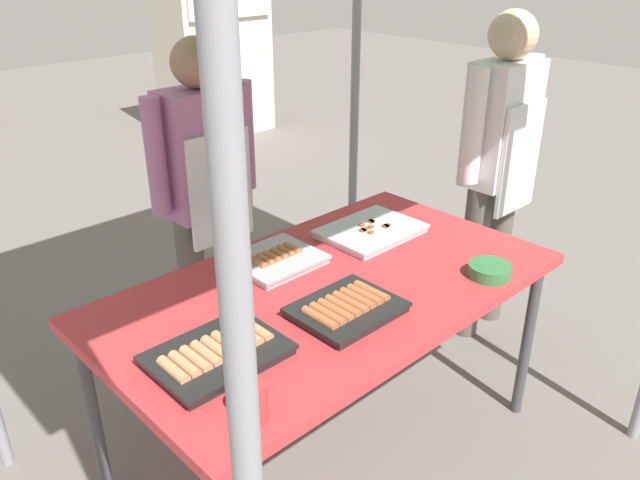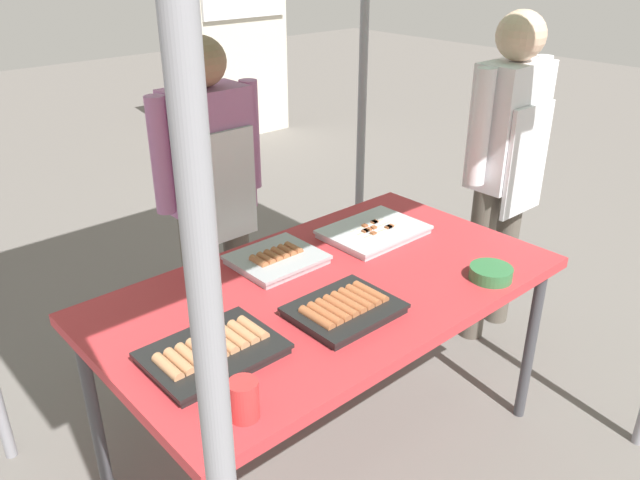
# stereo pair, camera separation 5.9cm
# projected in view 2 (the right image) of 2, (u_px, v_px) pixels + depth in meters

# --- Properties ---
(ground_plane) EXTENTS (18.00, 18.00, 0.00)m
(ground_plane) POSITION_uv_depth(u_px,v_px,m) (328.00, 448.00, 2.51)
(ground_plane) COLOR #66605B
(stall_table) EXTENTS (1.60, 0.90, 0.75)m
(stall_table) POSITION_uv_depth(u_px,v_px,m) (330.00, 297.00, 2.21)
(stall_table) COLOR #C63338
(stall_table) RESTS_ON ground
(tray_grilled_sausages) EXTENTS (0.31, 0.27, 0.05)m
(tray_grilled_sausages) POSITION_uv_depth(u_px,v_px,m) (277.00, 259.00, 2.32)
(tray_grilled_sausages) COLOR #ADADB2
(tray_grilled_sausages) RESTS_ON stall_table
(tray_meat_skewers) EXTENTS (0.39, 0.29, 0.04)m
(tray_meat_skewers) POSITION_uv_depth(u_px,v_px,m) (374.00, 232.00, 2.53)
(tray_meat_skewers) COLOR silver
(tray_meat_skewers) RESTS_ON stall_table
(tray_pork_links) EXTENTS (0.33, 0.27, 0.05)m
(tray_pork_links) POSITION_uv_depth(u_px,v_px,m) (344.00, 309.00, 2.00)
(tray_pork_links) COLOR black
(tray_pork_links) RESTS_ON stall_table
(tray_spring_rolls) EXTENTS (0.37, 0.28, 0.05)m
(tray_spring_rolls) POSITION_uv_depth(u_px,v_px,m) (213.00, 352.00, 1.80)
(tray_spring_rolls) COLOR black
(tray_spring_rolls) RESTS_ON stall_table
(condiment_bowl) EXTENTS (0.15, 0.15, 0.05)m
(condiment_bowl) POSITION_uv_depth(u_px,v_px,m) (491.00, 273.00, 2.21)
(condiment_bowl) COLOR #33723F
(condiment_bowl) RESTS_ON stall_table
(drink_cup_near_edge) EXTENTS (0.08, 0.08, 0.11)m
(drink_cup_near_edge) POSITION_uv_depth(u_px,v_px,m) (244.00, 400.00, 1.56)
(drink_cup_near_edge) COLOR red
(drink_cup_near_edge) RESTS_ON stall_table
(vendor_woman) EXTENTS (0.52, 0.22, 1.49)m
(vendor_woman) POSITION_uv_depth(u_px,v_px,m) (211.00, 184.00, 2.72)
(vendor_woman) COLOR #595147
(vendor_woman) RESTS_ON ground
(customer_nearby) EXTENTS (0.52, 0.23, 1.56)m
(customer_nearby) POSITION_uv_depth(u_px,v_px,m) (506.00, 157.00, 2.90)
(customer_nearby) COLOR #595147
(customer_nearby) RESTS_ON ground
(neighbor_stall_left) EXTENTS (1.01, 0.64, 1.66)m
(neighbor_stall_left) POSITION_uv_depth(u_px,v_px,m) (228.00, 48.00, 6.25)
(neighbor_stall_left) COLOR beige
(neighbor_stall_left) RESTS_ON ground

